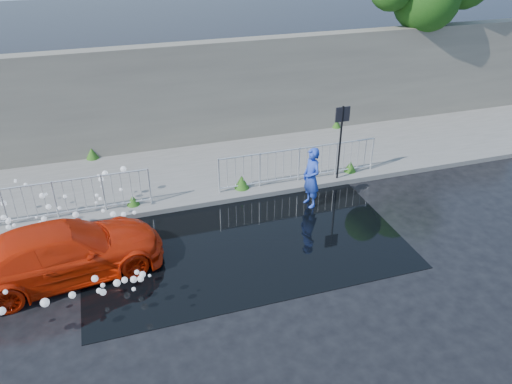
% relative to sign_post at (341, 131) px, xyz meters
% --- Properties ---
extents(ground, '(90.00, 90.00, 0.00)m').
position_rel_sign_post_xyz_m(ground, '(-4.20, -3.10, -1.72)').
color(ground, black).
rests_on(ground, ground).
extents(pavement, '(30.00, 4.00, 0.15)m').
position_rel_sign_post_xyz_m(pavement, '(-4.20, 1.90, -1.65)').
color(pavement, '#63625E').
rests_on(pavement, ground).
extents(curb, '(30.00, 0.25, 0.16)m').
position_rel_sign_post_xyz_m(curb, '(-4.20, -0.10, -1.64)').
color(curb, '#63625E').
rests_on(curb, ground).
extents(retaining_wall, '(30.00, 0.60, 3.50)m').
position_rel_sign_post_xyz_m(retaining_wall, '(-4.20, 4.10, 0.18)').
color(retaining_wall, '#625C53').
rests_on(retaining_wall, pavement).
extents(puddle, '(8.00, 5.00, 0.01)m').
position_rel_sign_post_xyz_m(puddle, '(-3.70, -2.10, -1.72)').
color(puddle, black).
rests_on(puddle, ground).
extents(sign_post, '(0.45, 0.06, 2.50)m').
position_rel_sign_post_xyz_m(sign_post, '(0.00, 0.00, 0.00)').
color(sign_post, black).
rests_on(sign_post, ground).
extents(railing_left, '(5.05, 0.05, 1.10)m').
position_rel_sign_post_xyz_m(railing_left, '(-8.20, 0.25, -0.99)').
color(railing_left, silver).
rests_on(railing_left, pavement).
extents(railing_right, '(5.05, 0.05, 1.10)m').
position_rel_sign_post_xyz_m(railing_right, '(-1.20, 0.25, -0.99)').
color(railing_right, silver).
rests_on(railing_right, pavement).
extents(weeds, '(12.17, 3.93, 0.42)m').
position_rel_sign_post_xyz_m(weeds, '(-4.23, 1.41, -1.40)').
color(weeds, '#1F4B14').
rests_on(weeds, pavement).
extents(water_spray, '(3.60, 5.58, 1.01)m').
position_rel_sign_post_xyz_m(water_spray, '(-7.91, -1.46, -1.03)').
color(water_spray, white).
rests_on(water_spray, ground).
extents(red_car, '(4.68, 2.45, 1.29)m').
position_rel_sign_post_xyz_m(red_car, '(-7.95, -2.21, -1.08)').
color(red_car, red).
rests_on(red_car, ground).
extents(person, '(0.52, 0.70, 1.77)m').
position_rel_sign_post_xyz_m(person, '(-1.34, -1.00, -0.84)').
color(person, blue).
rests_on(person, ground).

